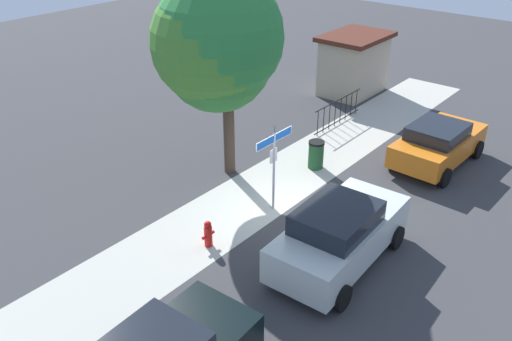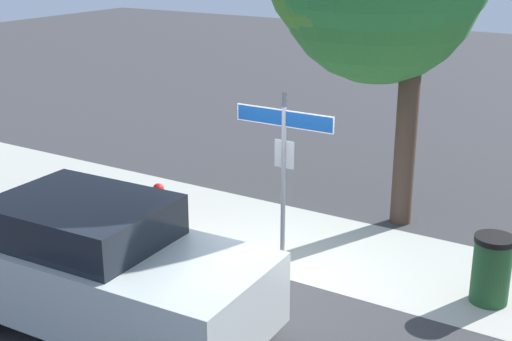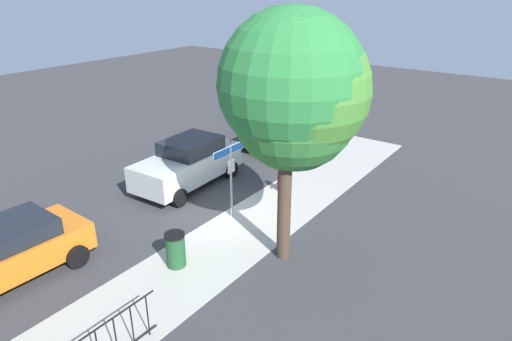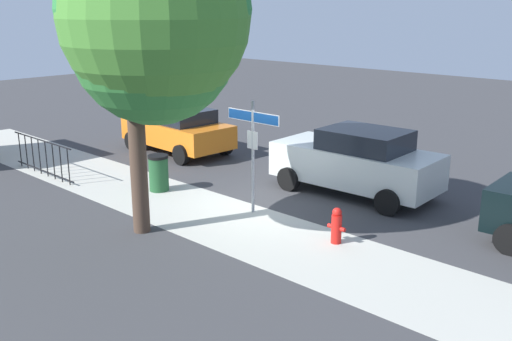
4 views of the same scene
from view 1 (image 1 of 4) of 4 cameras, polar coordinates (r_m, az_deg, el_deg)
name	(u,v)px [view 1 (image 1 of 4)]	position (r m, az deg, el deg)	size (l,w,h in m)	color
ground_plane	(283,213)	(16.07, 2.90, -4.55)	(60.00, 60.00, 0.00)	#38383A
sidewalk_strip	(288,175)	(18.12, 3.41, -0.46)	(24.00, 2.60, 0.00)	#B0AEA3
street_sign	(274,153)	(15.36, 1.92, 1.91)	(1.60, 0.07, 2.70)	#9EA0A5
shade_tree	(217,44)	(16.15, -4.18, 13.21)	(3.90, 3.88, 6.65)	#483529
car_silver	(339,234)	(13.77, 8.81, -6.66)	(4.43, 2.20, 1.76)	silver
car_orange	(438,143)	(19.49, 18.71, 2.78)	(4.07, 2.15, 1.52)	orange
iron_fence	(338,112)	(21.94, 8.67, 6.19)	(3.31, 0.04, 1.07)	black
utility_shed	(354,63)	(25.37, 10.30, 11.10)	(3.31, 2.41, 2.70)	tan
fire_hydrant	(208,234)	(14.56, -5.09, -6.68)	(0.42, 0.22, 0.78)	red
trash_bin	(316,154)	(18.45, 6.37, 1.70)	(0.55, 0.55, 0.98)	#1E4C28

